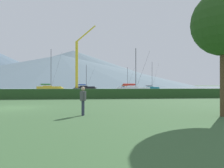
# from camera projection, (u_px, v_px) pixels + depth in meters

# --- Properties ---
(ground_plane) EXTENTS (1000.00, 1000.00, 0.00)m
(ground_plane) POSITION_uv_depth(u_px,v_px,m) (12.00, 108.00, 16.80)
(ground_plane) COLOR #385B33
(harbor_water) EXTENTS (320.00, 246.00, 0.00)m
(harbor_water) POSITION_uv_depth(u_px,v_px,m) (79.00, 87.00, 152.92)
(harbor_water) COLOR gray
(harbor_water) RESTS_ON ground_plane
(hedge_line) EXTENTS (80.00, 1.20, 1.25)m
(hedge_line) POSITION_uv_depth(u_px,v_px,m) (42.00, 94.00, 27.73)
(hedge_line) COLOR #284C23
(hedge_line) RESTS_ON ground_plane
(sailboat_slip_1) EXTENTS (8.76, 3.33, 9.60)m
(sailboat_slip_1) POSITION_uv_depth(u_px,v_px,m) (85.00, 88.00, 85.02)
(sailboat_slip_1) COLOR black
(sailboat_slip_1) RESTS_ON harbor_water
(sailboat_slip_2) EXTENTS (7.07, 2.64, 9.17)m
(sailboat_slip_2) POSITION_uv_depth(u_px,v_px,m) (127.00, 88.00, 91.47)
(sailboat_slip_2) COLOR navy
(sailboat_slip_2) RESTS_ON harbor_water
(sailboat_slip_4) EXTENTS (8.91, 3.43, 10.53)m
(sailboat_slip_4) POSITION_uv_depth(u_px,v_px,m) (134.00, 89.00, 52.43)
(sailboat_slip_4) COLOR white
(sailboat_slip_4) RESTS_ON harbor_water
(sailboat_slip_5) EXTENTS (9.45, 4.11, 14.08)m
(sailboat_slip_5) POSITION_uv_depth(u_px,v_px,m) (49.00, 88.00, 75.36)
(sailboat_slip_5) COLOR gold
(sailboat_slip_5) RESTS_ON harbor_water
(sailboat_slip_6) EXTENTS (7.06, 2.83, 10.62)m
(sailboat_slip_6) POSITION_uv_depth(u_px,v_px,m) (151.00, 88.00, 84.42)
(sailboat_slip_6) COLOR #19707A
(sailboat_slip_6) RESTS_ON harbor_water
(person_seated_viewer) EXTENTS (0.36, 0.56, 1.65)m
(person_seated_viewer) POSITION_uv_depth(u_px,v_px,m) (83.00, 98.00, 12.68)
(person_seated_viewer) COLOR #2D3347
(person_seated_viewer) RESTS_ON ground_plane
(dock_crane) EXTENTS (6.89, 2.00, 20.57)m
(dock_crane) POSITION_uv_depth(u_px,v_px,m) (77.00, 68.00, 68.71)
(dock_crane) COLOR #333338
(dock_crane) RESTS_ON ground_plane
(distant_hill_west_ridge) EXTENTS (317.55, 317.55, 55.76)m
(distant_hill_west_ridge) POSITION_uv_depth(u_px,v_px,m) (73.00, 68.00, 344.97)
(distant_hill_west_ridge) COLOR slate
(distant_hill_west_ridge) RESTS_ON ground_plane
(distant_hill_central_peak) EXTENTS (337.47, 337.47, 41.56)m
(distant_hill_central_peak) POSITION_uv_depth(u_px,v_px,m) (61.00, 71.00, 292.06)
(distant_hill_central_peak) COLOR slate
(distant_hill_central_peak) RESTS_ON ground_plane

